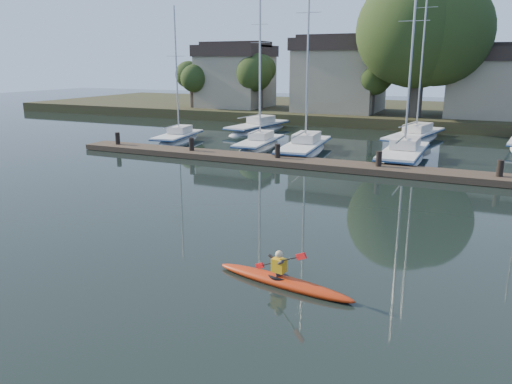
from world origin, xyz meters
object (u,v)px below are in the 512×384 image
at_px(kayak, 282,279).
at_px(sailboat_3, 403,163).
at_px(sailboat_2, 304,155).
at_px(sailboat_1, 259,150).
at_px(sailboat_0, 178,143).
at_px(dock, 326,165).
at_px(sailboat_5, 258,133).
at_px(sailboat_6, 414,143).

xyz_separation_m(kayak, sailboat_3, (0.13, 19.85, -0.38)).
relative_size(kayak, sailboat_2, 0.28).
relative_size(sailboat_1, sailboat_3, 0.87).
bearing_deg(sailboat_0, sailboat_2, -12.26).
relative_size(sailboat_0, sailboat_1, 0.89).
distance_m(dock, sailboat_3, 5.71).
distance_m(sailboat_0, sailboat_1, 6.87).
bearing_deg(sailboat_0, sailboat_5, 59.82).
height_order(kayak, sailboat_5, sailboat_5).
height_order(dock, sailboat_6, sailboat_6).
xyz_separation_m(sailboat_0, sailboat_2, (10.51, -0.57, -0.01)).
bearing_deg(sailboat_5, sailboat_1, -57.88).
distance_m(sailboat_0, sailboat_2, 10.52).
height_order(sailboat_5, sailboat_6, sailboat_6).
relative_size(sailboat_1, sailboat_2, 0.81).
bearing_deg(kayak, sailboat_2, 117.43).
bearing_deg(sailboat_0, sailboat_3, -11.37).
relative_size(sailboat_0, sailboat_2, 0.72).
relative_size(sailboat_0, sailboat_3, 0.77).
height_order(sailboat_2, sailboat_5, sailboat_5).
bearing_deg(sailboat_2, sailboat_1, 165.56).
distance_m(kayak, sailboat_3, 19.85).
bearing_deg(sailboat_3, sailboat_0, 177.89).
xyz_separation_m(sailboat_1, sailboat_3, (10.16, -0.68, -0.04)).
bearing_deg(sailboat_2, kayak, -77.45).
bearing_deg(sailboat_6, sailboat_5, -170.19).
bearing_deg(dock, sailboat_5, 128.11).
distance_m(kayak, sailboat_6, 28.34).
relative_size(sailboat_0, sailboat_5, 0.72).
xyz_separation_m(sailboat_1, sailboat_5, (-3.77, 8.04, -0.02)).
distance_m(sailboat_3, sailboat_5, 16.43).
bearing_deg(sailboat_3, sailboat_2, 179.33).
height_order(sailboat_2, sailboat_6, sailboat_6).
distance_m(sailboat_3, sailboat_6, 8.50).
bearing_deg(sailboat_2, sailboat_3, -6.02).
distance_m(kayak, sailboat_2, 20.94).
height_order(sailboat_0, sailboat_5, sailboat_5).
xyz_separation_m(sailboat_5, sailboat_6, (13.46, -0.23, -0.00)).
bearing_deg(kayak, sailboat_1, 125.69).
distance_m(sailboat_2, sailboat_6, 10.35).
relative_size(sailboat_3, sailboat_5, 0.92).
relative_size(sailboat_2, sailboat_3, 1.08).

